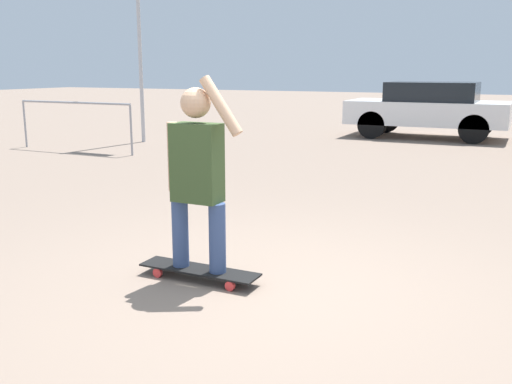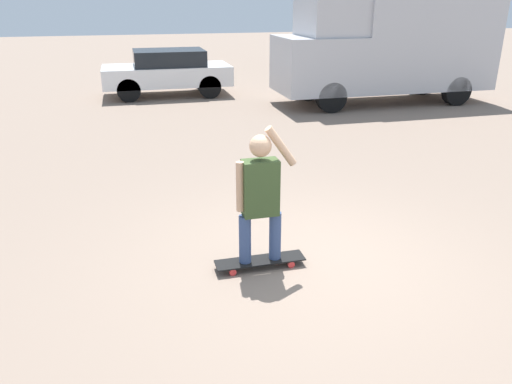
# 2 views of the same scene
# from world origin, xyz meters

# --- Properties ---
(ground_plane) EXTENTS (80.00, 80.00, 0.00)m
(ground_plane) POSITION_xyz_m (0.00, 0.00, 0.00)
(ground_plane) COLOR gray
(skateboard) EXTENTS (1.07, 0.26, 0.10)m
(skateboard) POSITION_xyz_m (-0.57, -0.01, 0.08)
(skateboard) COLOR black
(skateboard) RESTS_ON ground_plane
(person_skateboarder) EXTENTS (0.69, 0.24, 1.61)m
(person_skateboarder) POSITION_xyz_m (-0.57, -0.01, 0.96)
(person_skateboarder) COLOR #384C7A
(person_skateboarder) RESTS_ON skateboard
(camper_van) EXTENTS (6.37, 2.10, 3.21)m
(camper_van) POSITION_xyz_m (5.67, 8.62, 1.74)
(camper_van) COLOR black
(camper_van) RESTS_ON ground_plane
(parked_car_white) EXTENTS (3.99, 1.83, 1.44)m
(parked_car_white) POSITION_xyz_m (-0.56, 11.41, 0.77)
(parked_car_white) COLOR black
(parked_car_white) RESTS_ON ground_plane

